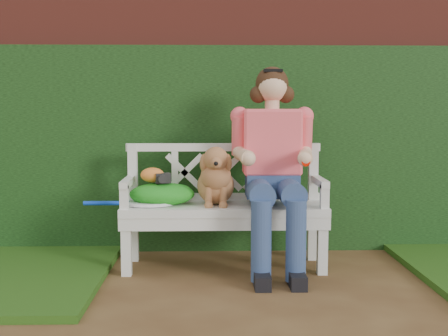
{
  "coord_description": "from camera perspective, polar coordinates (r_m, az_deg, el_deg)",
  "views": [
    {
      "loc": [
        -0.37,
        -3.32,
        1.19
      ],
      "look_at": [
        -0.26,
        1.08,
        0.75
      ],
      "focal_mm": 48.0,
      "sensor_mm": 36.0,
      "label": 1
    }
  ],
  "objects": [
    {
      "name": "garden_bench",
      "position": [
        4.5,
        0.0,
        -6.47
      ],
      "size": [
        1.64,
        0.78,
        0.48
      ],
      "primitive_type": null,
      "rotation": [
        0.0,
        0.0,
        -0.12
      ],
      "color": "white",
      "rests_on": "ground"
    },
    {
      "name": "ivy_hedge",
      "position": [
        5.03,
        2.81,
        1.82
      ],
      "size": [
        10.0,
        0.18,
        1.7
      ],
      "primitive_type": "cube",
      "color": "#265F1F",
      "rests_on": "ground"
    },
    {
      "name": "green_bag",
      "position": [
        4.46,
        -5.93,
        -2.42
      ],
      "size": [
        0.57,
        0.5,
        0.16
      ],
      "primitive_type": null,
      "rotation": [
        0.0,
        0.0,
        0.3
      ],
      "color": "#32892A",
      "rests_on": "garden_bench"
    },
    {
      "name": "camera_item",
      "position": [
        4.41,
        -5.85,
        -0.95
      ],
      "size": [
        0.13,
        0.11,
        0.07
      ],
      "primitive_type": "cube",
      "rotation": [
        0.0,
        0.0,
        0.24
      ],
      "color": "black",
      "rests_on": "green_bag"
    },
    {
      "name": "dog",
      "position": [
        4.4,
        -0.8,
        -0.67
      ],
      "size": [
        0.43,
        0.49,
        0.44
      ],
      "primitive_type": null,
      "rotation": [
        0.0,
        0.0,
        -0.42
      ],
      "color": "#AE7725",
      "rests_on": "garden_bench"
    },
    {
      "name": "baseball_glove",
      "position": [
        4.45,
        -6.83,
        -0.67
      ],
      "size": [
        0.21,
        0.18,
        0.11
      ],
      "primitive_type": "ellipsoid",
      "rotation": [
        0.0,
        0.0,
        -0.36
      ],
      "color": "orange",
      "rests_on": "green_bag"
    },
    {
      "name": "ground",
      "position": [
        3.55,
        4.81,
        -13.91
      ],
      "size": [
        60.0,
        60.0,
        0.0
      ],
      "primitive_type": "plane",
      "color": "#50321A"
    },
    {
      "name": "brick_wall",
      "position": [
        5.23,
        2.64,
        4.71
      ],
      "size": [
        10.0,
        0.3,
        2.2
      ],
      "primitive_type": "cube",
      "color": "maroon",
      "rests_on": "ground"
    },
    {
      "name": "tennis_racket",
      "position": [
        4.44,
        -7.55,
        -3.32
      ],
      "size": [
        0.75,
        0.55,
        0.03
      ],
      "primitive_type": null,
      "rotation": [
        0.0,
        0.0,
        0.43
      ],
      "color": "white",
      "rests_on": "garden_bench"
    },
    {
      "name": "seated_woman",
      "position": [
        4.42,
        4.63,
        0.1
      ],
      "size": [
        0.72,
        0.91,
        1.52
      ],
      "primitive_type": null,
      "rotation": [
        0.0,
        0.0,
        0.1
      ],
      "color": "#DE2C5D",
      "rests_on": "ground"
    }
  ]
}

